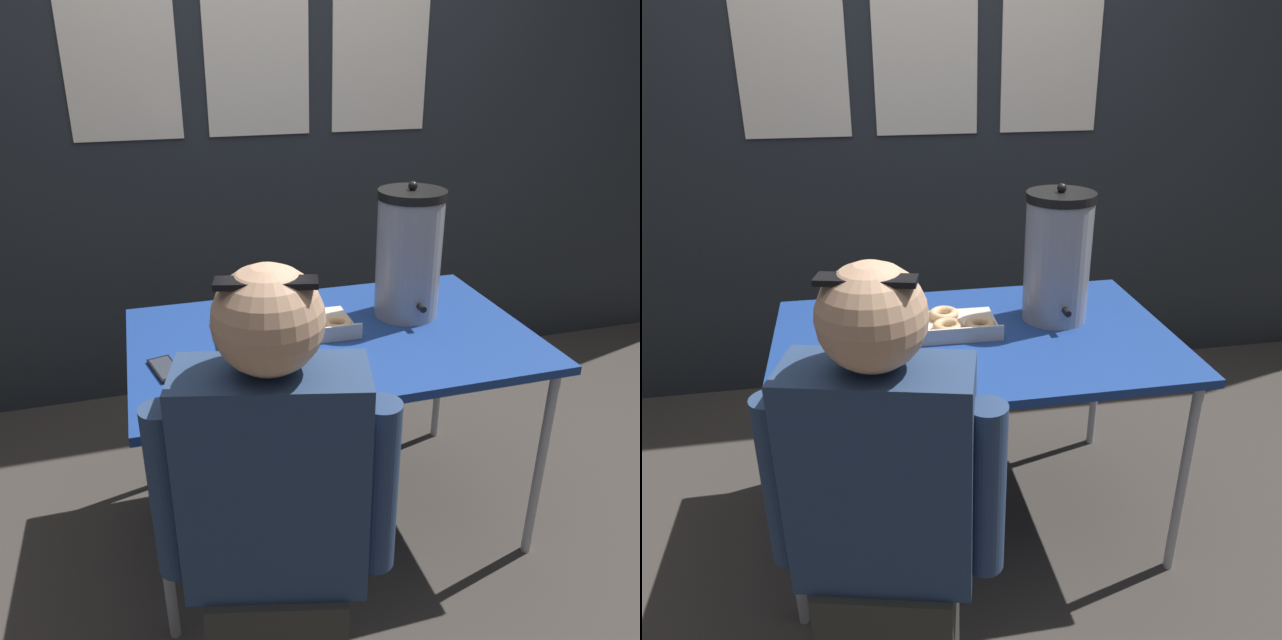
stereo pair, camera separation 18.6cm
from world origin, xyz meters
The scene contains 7 objects.
ground_plane centered at (0.00, 0.00, 0.00)m, with size 12.00×12.00×0.00m, color #3D3833.
back_wall centered at (0.00, 1.15, 1.40)m, with size 6.00×0.11×2.81m.
folding_table centered at (0.00, 0.00, 0.69)m, with size 1.28×0.81×0.74m.
donut_box centered at (-0.15, 0.07, 0.76)m, with size 0.46×0.25×0.05m.
coffee_urn centered at (0.30, 0.09, 0.96)m, with size 0.22×0.25×0.46m.
cell_phone centered at (-0.53, -0.09, 0.75)m, with size 0.10×0.16×0.01m.
person_seated centered at (-0.34, -0.67, 0.60)m, with size 0.53×0.29×1.24m.
Camera 1 is at (-0.55, -1.73, 1.62)m, focal length 35.00 mm.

